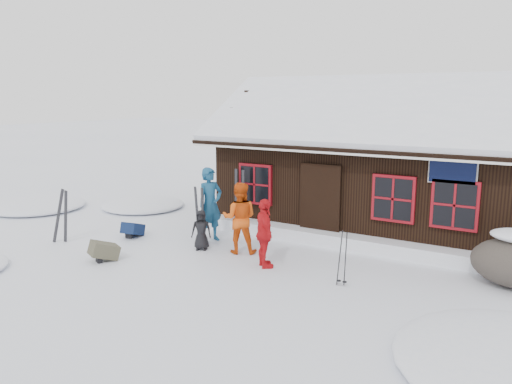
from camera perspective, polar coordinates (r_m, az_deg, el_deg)
ground at (r=11.76m, az=-1.72°, el=-7.83°), size 120.00×120.00×0.00m
mountain_hut at (r=15.18m, az=13.45°, el=2.25°), size 8.90×6.09×4.42m
snow_drift at (r=12.96m, az=9.38°, el=-5.39°), size 7.60×0.60×0.35m
snow_mounds at (r=12.61m, az=9.34°, el=-6.67°), size 20.60×13.20×0.48m
skier_teal at (r=13.14m, az=-5.26°, el=-1.44°), size 0.68×0.83×1.96m
skier_orange_left at (r=12.11m, az=-1.89°, el=-2.98°), size 1.05×0.97×1.75m
skier_orange_right at (r=11.09m, az=0.98°, el=-4.76°), size 0.92×0.91×1.56m
skier_crouched at (r=12.51m, az=-6.28°, el=-4.34°), size 0.58×0.51×1.01m
ski_pair_left at (r=13.92m, az=-21.30°, el=-2.64°), size 0.62×0.23×1.48m
ski_pair_mid at (r=12.98m, az=-6.43°, el=-2.81°), size 0.41×0.17×1.54m
ski_pair_right at (r=14.09m, az=-1.88°, el=-1.07°), size 0.41×0.14×1.82m
ski_poles at (r=10.26m, az=9.85°, el=-7.58°), size 0.21×0.10×1.18m
backpack_blue at (r=14.02m, az=-13.89°, el=-4.42°), size 0.53×0.64×0.30m
backpack_olive at (r=12.23m, az=-16.96°, el=-6.76°), size 0.67×0.74×0.33m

